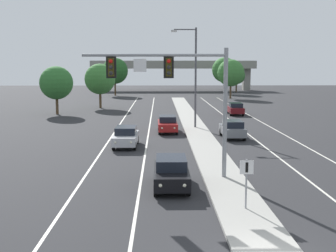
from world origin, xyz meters
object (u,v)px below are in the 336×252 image
object	(u,v)px
car_oncoming_red	(168,124)
tree_far_right_a	(224,70)
median_sign_post	(246,177)
car_oncoming_silver	(126,136)
tree_far_left_b	(100,79)
tree_far_left_a	(56,83)
overhead_signal_mast	(179,84)
street_lamp_median	(193,72)
car_receding_darkred	(235,109)
tree_far_right_b	(236,76)
car_receding_grey	(232,129)
car_oncoming_black	(171,172)
tree_far_right_c	(231,73)
tree_far_left_c	(115,71)

from	to	relation	value
car_oncoming_red	tree_far_right_a	size ratio (longest dim) A/B	0.54
median_sign_post	car_oncoming_silver	world-z (taller)	median_sign_post
tree_far_left_b	tree_far_left_a	size ratio (longest dim) A/B	1.06
overhead_signal_mast	street_lamp_median	xyz separation A→B (m)	(2.36, 20.27, 0.43)
overhead_signal_mast	car_oncoming_silver	distance (m)	11.84
car_oncoming_silver	tree_far_right_a	distance (m)	69.20
car_receding_darkred	tree_far_right_b	bearing A→B (deg)	79.96
median_sign_post	car_receding_grey	bearing A→B (deg)	82.27
car_oncoming_black	car_oncoming_red	bearing A→B (deg)	89.50
car_oncoming_red	tree_far_left_a	distance (m)	21.91
overhead_signal_mast	street_lamp_median	world-z (taller)	street_lamp_median
street_lamp_median	tree_far_right_b	bearing A→B (deg)	76.22
car_oncoming_silver	car_oncoming_red	xyz separation A→B (m)	(3.45, 7.50, 0.00)
car_oncoming_red	tree_far_left_b	bearing A→B (deg)	111.42
tree_far_left_b	tree_far_left_a	xyz separation A→B (m)	(-4.58, -8.60, -0.24)
car_oncoming_silver	car_oncoming_red	bearing A→B (deg)	65.29
tree_far_right_a	tree_far_left_b	world-z (taller)	tree_far_right_a
car_oncoming_black	tree_far_right_c	distance (m)	64.63
car_oncoming_red	median_sign_post	bearing A→B (deg)	-82.66
tree_far_left_b	median_sign_post	bearing A→B (deg)	-75.17
car_oncoming_black	overhead_signal_mast	bearing A→B (deg)	73.64
overhead_signal_mast	car_oncoming_black	distance (m)	4.84
median_sign_post	tree_far_right_a	world-z (taller)	tree_far_right_a
car_oncoming_silver	car_oncoming_black	bearing A→B (deg)	-74.57
street_lamp_median	tree_far_left_c	size ratio (longest dim) A/B	1.24
median_sign_post	car_oncoming_black	distance (m)	5.15
car_oncoming_red	car_receding_darkred	world-z (taller)	same
overhead_signal_mast	tree_far_right_a	size ratio (longest dim) A/B	0.96
car_oncoming_silver	tree_far_right_c	size ratio (longest dim) A/B	0.59
median_sign_post	tree_far_left_b	size ratio (longest dim) A/B	0.33
overhead_signal_mast	street_lamp_median	distance (m)	20.41
car_oncoming_black	car_receding_darkred	world-z (taller)	same
car_oncoming_black	car_oncoming_silver	world-z (taller)	same
overhead_signal_mast	tree_far_right_c	world-z (taller)	tree_far_right_c
car_oncoming_black	car_oncoming_silver	distance (m)	12.33
tree_far_left_c	tree_far_left_a	distance (m)	36.96
car_oncoming_silver	median_sign_post	bearing A→B (deg)	-67.84
tree_far_right_a	tree_far_left_a	bearing A→B (deg)	-123.54
car_receding_grey	tree_far_left_a	bearing A→B (deg)	135.43
car_receding_grey	tree_far_right_b	world-z (taller)	tree_far_right_b
street_lamp_median	car_oncoming_red	xyz separation A→B (m)	(-2.66, -2.50, -4.97)
car_receding_darkred	tree_far_left_a	bearing A→B (deg)	177.23
tree_far_left_a	median_sign_post	bearing A→B (deg)	-66.36
overhead_signal_mast	car_oncoming_red	xyz separation A→B (m)	(-0.31, 17.76, -4.54)
tree_far_left_a	car_receding_darkred	bearing A→B (deg)	-2.77
tree_far_right_c	tree_far_left_c	world-z (taller)	tree_far_left_c
car_oncoming_black	tree_far_left_a	world-z (taller)	tree_far_left_a
tree_far_right_a	tree_far_left_a	distance (m)	51.64
overhead_signal_mast	car_receding_grey	size ratio (longest dim) A/B	1.78
tree_far_right_c	tree_far_right_b	bearing A→B (deg)	77.19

